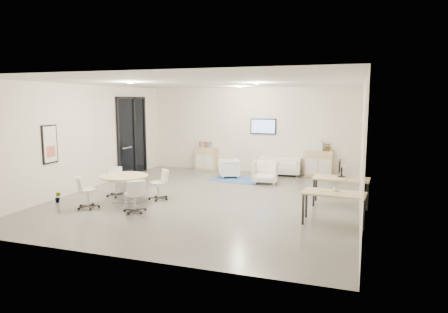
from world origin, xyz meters
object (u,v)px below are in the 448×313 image
at_px(armchair_left, 229,168).
at_px(round_table, 124,178).
at_px(loveseat, 280,167).
at_px(armchair_right, 265,171).
at_px(desk_rear, 341,181).
at_px(desk_front, 334,196).
at_px(sideboard_left, 206,159).
at_px(sideboard_right, 319,164).

distance_m(armchair_left, round_table, 4.63).
bearing_deg(round_table, armchair_left, 71.11).
distance_m(loveseat, round_table, 6.25).
bearing_deg(armchair_right, desk_rear, -48.44).
xyz_separation_m(loveseat, desk_front, (2.22, -5.42, 0.33)).
height_order(armchair_left, round_table, round_table).
xyz_separation_m(armchair_left, desk_rear, (3.94, -2.74, 0.31)).
relative_size(sideboard_left, desk_front, 0.63).
distance_m(desk_rear, round_table, 5.67).
bearing_deg(desk_rear, sideboard_right, 107.65).
bearing_deg(sideboard_right, sideboard_left, 179.69).
bearing_deg(desk_front, sideboard_right, 103.76).
bearing_deg(round_table, desk_rear, 16.72).
bearing_deg(desk_front, round_table, -175.12).
relative_size(desk_rear, desk_front, 1.03).
bearing_deg(desk_front, desk_rear, 92.34).
distance_m(armchair_right, desk_front, 4.52).
bearing_deg(loveseat, desk_rear, -62.48).
distance_m(sideboard_left, loveseat, 2.97).
relative_size(sideboard_left, loveseat, 0.58).
xyz_separation_m(sideboard_left, round_table, (-0.17, -5.54, 0.24)).
bearing_deg(loveseat, sideboard_right, 1.13).
height_order(sideboard_left, round_table, sideboard_left).
distance_m(sideboard_right, round_table, 7.13).
bearing_deg(armchair_left, loveseat, 96.75).
relative_size(sideboard_right, armchair_right, 1.16).
xyz_separation_m(sideboard_right, armchair_right, (-1.57, -1.73, -0.06)).
xyz_separation_m(armchair_left, desk_front, (3.86, -4.40, 0.28)).
relative_size(desk_front, round_table, 1.13).
xyz_separation_m(sideboard_left, sideboard_right, (4.34, -0.02, 0.03)).
distance_m(desk_front, round_table, 5.35).
bearing_deg(desk_rear, sideboard_left, 147.70).
relative_size(sideboard_left, armchair_right, 1.09).
height_order(sideboard_right, armchair_right, sideboard_right).
bearing_deg(round_table, sideboard_left, 88.21).
bearing_deg(round_table, desk_front, -0.26).
distance_m(sideboard_left, armchair_right, 3.28).
distance_m(sideboard_right, desk_rear, 3.99).
bearing_deg(sideboard_right, loveseat, -174.97).
relative_size(sideboard_right, round_table, 0.76).
distance_m(sideboard_left, round_table, 5.55).
height_order(loveseat, desk_rear, desk_rear).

